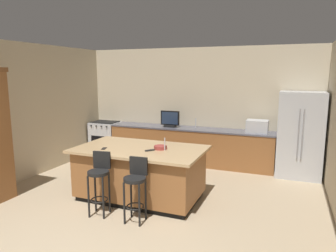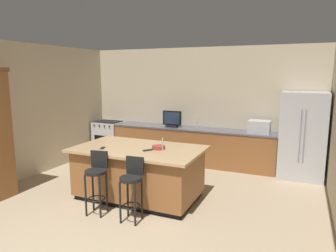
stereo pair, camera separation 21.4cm
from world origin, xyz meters
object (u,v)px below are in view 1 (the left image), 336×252
at_px(range_oven, 106,138).
at_px(microwave, 257,126).
at_px(tv_remote, 150,150).
at_px(kitchen_island, 140,173).
at_px(tv_monitor, 170,120).
at_px(cell_phone, 104,148).
at_px(fruit_bowl, 160,147).
at_px(refrigerator, 300,135).
at_px(bar_stool_left, 99,178).
at_px(bar_stool_right, 136,184).

distance_m(range_oven, microwave, 4.11).
bearing_deg(tv_remote, kitchen_island, -167.61).
bearing_deg(tv_monitor, kitchen_island, -81.67).
xyz_separation_m(cell_phone, tv_remote, (0.82, 0.15, 0.01)).
height_order(cell_phone, tv_remote, tv_remote).
xyz_separation_m(tv_monitor, fruit_bowl, (0.72, -2.32, -0.13)).
xyz_separation_m(kitchen_island, refrigerator, (2.68, 2.36, 0.45)).
height_order(tv_monitor, cell_phone, tv_monitor).
relative_size(refrigerator, tv_remote, 10.91).
height_order(tv_monitor, fruit_bowl, tv_monitor).
xyz_separation_m(refrigerator, tv_remote, (-2.42, -2.48, 0.01)).
distance_m(bar_stool_left, tv_remote, 0.96).
xyz_separation_m(bar_stool_left, bar_stool_right, (0.65, 0.00, -0.02)).
height_order(microwave, bar_stool_right, microwave).
bearing_deg(refrigerator, cell_phone, -140.85).
distance_m(kitchen_island, range_oven, 3.34).
relative_size(bar_stool_left, cell_phone, 6.72).
distance_m(tv_monitor, bar_stool_left, 3.25).
bearing_deg(microwave, fruit_bowl, -120.48).
bearing_deg(kitchen_island, bar_stool_left, -109.97).
distance_m(refrigerator, bar_stool_right, 3.97).
relative_size(refrigerator, microwave, 3.87).
relative_size(kitchen_island, tv_remote, 13.38).
height_order(tv_monitor, bar_stool_left, tv_monitor).
relative_size(range_oven, bar_stool_right, 0.94).
bearing_deg(bar_stool_left, range_oven, 111.73).
height_order(fruit_bowl, cell_phone, fruit_bowl).
bearing_deg(bar_stool_right, refrigerator, 50.45).
relative_size(bar_stool_left, tv_remote, 5.93).
bearing_deg(microwave, range_oven, -179.98).
bearing_deg(bar_stool_left, kitchen_island, 60.33).
relative_size(range_oven, fruit_bowl, 4.06).
xyz_separation_m(kitchen_island, microwave, (1.77, 2.43, 0.57)).
xyz_separation_m(kitchen_island, fruit_bowl, (0.37, 0.05, 0.49)).
xyz_separation_m(bar_stool_left, tv_remote, (0.56, 0.71, 0.33)).
distance_m(kitchen_island, cell_phone, 0.78).
bearing_deg(range_oven, tv_monitor, -1.49).
height_order(bar_stool_left, bar_stool_right, bar_stool_left).
bearing_deg(kitchen_island, tv_remote, -27.04).
xyz_separation_m(refrigerator, cell_phone, (-3.24, -2.64, 0.01)).
bearing_deg(cell_phone, tv_remote, -7.30).
height_order(range_oven, tv_remote, tv_remote).
bearing_deg(kitchen_island, bar_stool_right, -67.75).
height_order(range_oven, tv_monitor, tv_monitor).
relative_size(microwave, cell_phone, 3.20).
relative_size(fruit_bowl, tv_remote, 1.33).
bearing_deg(range_oven, tv_remote, -45.06).
relative_size(microwave, fruit_bowl, 2.12).
bearing_deg(bar_stool_right, microwave, 63.00).
height_order(bar_stool_right, cell_phone, bar_stool_right).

